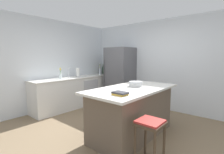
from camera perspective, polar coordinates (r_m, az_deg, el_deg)
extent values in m
plane|color=#7A664C|center=(3.51, -0.01, -18.86)|extent=(7.20, 7.20, 0.00)
cube|color=silver|center=(5.09, 16.79, 4.02)|extent=(6.00, 0.10, 2.60)
cube|color=silver|center=(5.12, -21.34, 3.86)|extent=(0.10, 6.00, 2.60)
cube|color=silver|center=(5.31, -12.17, -5.07)|extent=(0.61, 2.75, 0.88)
cube|color=silver|center=(5.24, -12.30, -0.17)|extent=(0.64, 2.78, 0.03)
cube|color=#B2B5BA|center=(5.29, -7.16, -5.02)|extent=(0.01, 0.60, 0.74)
cube|color=brown|center=(3.32, 6.96, -12.05)|extent=(0.82, 1.75, 0.90)
cube|color=silver|center=(3.20, 7.08, -4.07)|extent=(0.98, 1.95, 0.04)
cube|color=#56565B|center=(5.41, 2.78, 0.33)|extent=(0.81, 0.72, 1.83)
cylinder|color=#4C4C51|center=(5.34, -2.81, 1.24)|extent=(0.02, 0.02, 0.91)
cylinder|color=#473828|center=(2.55, 7.87, -22.19)|extent=(0.04, 0.04, 0.57)
cylinder|color=#473828|center=(2.42, 14.41, -24.01)|extent=(0.04, 0.04, 0.57)
cylinder|color=#473828|center=(2.78, 11.44, -19.69)|extent=(0.04, 0.04, 0.57)
cylinder|color=#473828|center=(2.66, 17.48, -21.11)|extent=(0.04, 0.04, 0.57)
cube|color=#473828|center=(2.47, 12.99, -15.41)|extent=(0.36, 0.36, 0.04)
cube|color=#B2332D|center=(2.45, 13.01, -14.65)|extent=(0.34, 0.34, 0.03)
cylinder|color=silver|center=(5.16, -14.56, -0.06)|extent=(0.05, 0.05, 0.02)
cylinder|color=silver|center=(5.15, -14.61, 1.60)|extent=(0.02, 0.02, 0.28)
cylinder|color=silver|center=(5.09, -14.26, 2.91)|extent=(0.14, 0.02, 0.02)
cylinder|color=silver|center=(4.92, -17.29, 0.28)|extent=(0.09, 0.09, 0.15)
cylinder|color=#4C7F3D|center=(4.93, -17.36, 1.29)|extent=(0.01, 0.03, 0.20)
sphere|color=yellow|center=(4.92, -17.40, 2.47)|extent=(0.04, 0.04, 0.04)
cylinder|color=#4C7F3D|center=(4.91, -17.38, 1.46)|extent=(0.01, 0.02, 0.24)
sphere|color=yellow|center=(4.90, -17.43, 2.83)|extent=(0.04, 0.04, 0.04)
cylinder|color=#4C7F3D|center=(4.90, -17.22, 1.26)|extent=(0.01, 0.04, 0.20)
sphere|color=yellow|center=(4.89, -17.26, 2.42)|extent=(0.04, 0.04, 0.04)
cylinder|color=gray|center=(5.28, -11.64, 0.12)|extent=(0.14, 0.14, 0.01)
cylinder|color=white|center=(5.26, -11.67, 1.59)|extent=(0.11, 0.11, 0.26)
cylinder|color=gray|center=(5.25, -11.71, 3.22)|extent=(0.02, 0.02, 0.04)
cylinder|color=#994C23|center=(6.12, -3.13, 2.13)|extent=(0.06, 0.06, 0.22)
cylinder|color=#994C23|center=(6.11, -3.14, 3.46)|extent=(0.03, 0.03, 0.07)
cylinder|color=black|center=(6.10, -3.14, 3.82)|extent=(0.03, 0.03, 0.01)
cylinder|color=#19381E|center=(5.97, -3.04, 2.27)|extent=(0.07, 0.07, 0.27)
cylinder|color=#19381E|center=(5.96, -3.05, 3.99)|extent=(0.03, 0.03, 0.08)
cylinder|color=black|center=(5.96, -3.05, 4.45)|extent=(0.03, 0.03, 0.01)
cylinder|color=olive|center=(5.96, -4.20, 2.16)|extent=(0.06, 0.06, 0.25)
cylinder|color=olive|center=(5.95, -4.21, 3.84)|extent=(0.02, 0.02, 0.10)
cylinder|color=black|center=(5.95, -4.22, 4.38)|extent=(0.02, 0.02, 0.01)
cylinder|color=silver|center=(5.83, -4.15, 1.91)|extent=(0.07, 0.07, 0.22)
cylinder|color=silver|center=(5.82, -4.16, 3.33)|extent=(0.03, 0.03, 0.06)
cylinder|color=black|center=(5.82, -4.16, 3.71)|extent=(0.03, 0.03, 0.01)
cube|color=gold|center=(2.57, 2.79, -5.96)|extent=(0.20, 0.17, 0.03)
cube|color=#2D2D33|center=(2.57, 2.80, -5.41)|extent=(0.24, 0.17, 0.03)
cylinder|color=#B2B5BA|center=(3.35, 8.14, -2.38)|extent=(0.27, 0.27, 0.10)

